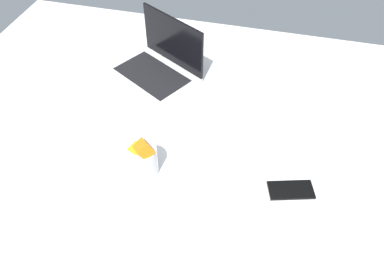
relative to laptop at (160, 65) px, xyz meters
The scene contains 4 objects.
bed_mattress 29.09cm from the laptop, 74.66° to the right, with size 180.00×140.00×18.00cm, color white.
laptop is the anchor object (origin of this frame).
snack_cup 51.16cm from the laptop, 78.03° to the right, with size 9.29×9.00×15.30cm.
cell_phone 73.52cm from the laptop, 38.92° to the right, with size 6.80×14.00×0.80cm, color black.
Camera 1 is at (37.04, -94.28, 116.38)cm, focal length 35.39 mm.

